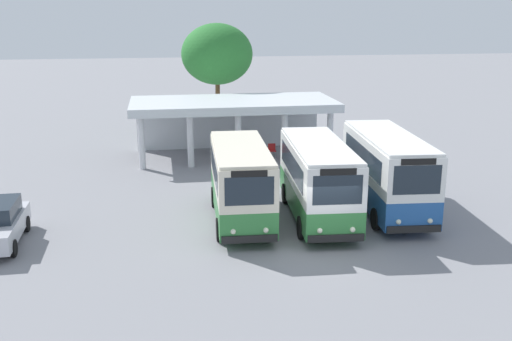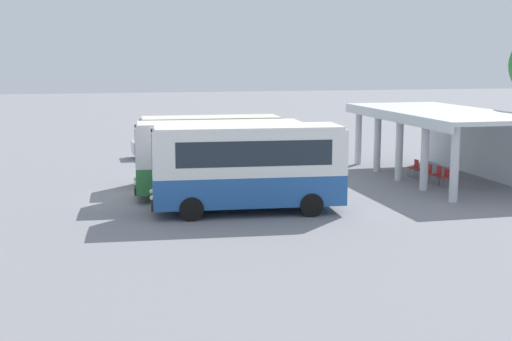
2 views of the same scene
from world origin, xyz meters
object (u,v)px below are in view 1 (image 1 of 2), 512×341
object	(u,v)px
waiting_chair_middle_seat	(247,151)
waiting_chair_fourth_seat	(259,150)
city_bus_second_in_row	(318,178)
waiting_chair_end_by_column	(222,152)
city_bus_nearest_orange	(241,180)
waiting_chair_fifth_seat	(272,149)
city_bus_middle_cream	(387,170)
waiting_chair_second_from_end	(235,151)

from	to	relation	value
waiting_chair_middle_seat	waiting_chair_fourth_seat	distance (m)	0.76
city_bus_second_in_row	waiting_chair_fourth_seat	xyz separation A→B (m)	(-0.69, 10.63, -1.28)
city_bus_second_in_row	waiting_chair_end_by_column	distance (m)	11.04
city_bus_nearest_orange	waiting_chair_fourth_seat	bearing A→B (deg)	76.35
city_bus_second_in_row	waiting_chair_fifth_seat	world-z (taller)	city_bus_second_in_row
city_bus_second_in_row	waiting_chair_end_by_column	world-z (taller)	city_bus_second_in_row
city_bus_second_in_row	city_bus_middle_cream	bearing A→B (deg)	9.07
waiting_chair_second_from_end	waiting_chair_middle_seat	size ratio (longest dim) A/B	1.00
waiting_chair_second_from_end	waiting_chair_middle_seat	distance (m)	0.75
waiting_chair_middle_seat	waiting_chair_fifth_seat	distance (m)	1.50
city_bus_middle_cream	waiting_chair_end_by_column	xyz separation A→B (m)	(-6.17, 10.05, -1.35)
city_bus_nearest_orange	waiting_chair_second_from_end	size ratio (longest dim) A/B	7.90
waiting_chair_second_from_end	waiting_chair_fifth_seat	size ratio (longest dim) A/B	1.00
waiting_chair_middle_seat	city_bus_middle_cream	bearing A→B (deg)	-64.98
city_bus_nearest_orange	waiting_chair_end_by_column	size ratio (longest dim) A/B	7.90
city_bus_nearest_orange	city_bus_second_in_row	distance (m)	3.24
city_bus_middle_cream	waiting_chair_second_from_end	bearing A→B (deg)	118.39
city_bus_middle_cream	waiting_chair_fifth_seat	xyz separation A→B (m)	(-3.17, 10.10, -1.35)
waiting_chair_middle_seat	waiting_chair_end_by_column	bearing A→B (deg)	178.56
waiting_chair_end_by_column	waiting_chair_fourth_seat	world-z (taller)	same
waiting_chair_middle_seat	waiting_chair_fourth_seat	world-z (taller)	same
city_bus_nearest_orange	waiting_chair_fifth_seat	bearing A→B (deg)	72.52
city_bus_middle_cream	waiting_chair_fifth_seat	size ratio (longest dim) A/B	8.78
waiting_chair_second_from_end	city_bus_second_in_row	bearing A→B (deg)	-78.26
city_bus_nearest_orange	waiting_chair_end_by_column	world-z (taller)	city_bus_nearest_orange
city_bus_middle_cream	waiting_chair_fifth_seat	world-z (taller)	city_bus_middle_cream
waiting_chair_fourth_seat	waiting_chair_fifth_seat	world-z (taller)	same
city_bus_nearest_orange	waiting_chair_second_from_end	distance (m)	10.49
waiting_chair_end_by_column	city_bus_second_in_row	bearing A→B (deg)	-74.44
city_bus_second_in_row	waiting_chair_middle_seat	distance (m)	10.70
city_bus_second_in_row	waiting_chair_end_by_column	size ratio (longest dim) A/B	8.53
city_bus_middle_cream	waiting_chair_end_by_column	size ratio (longest dim) A/B	8.78
waiting_chair_middle_seat	waiting_chair_fifth_seat	bearing A→B (deg)	3.52
waiting_chair_second_from_end	waiting_chair_middle_seat	xyz separation A→B (m)	(0.75, -0.02, 0.00)
city_bus_nearest_orange	waiting_chair_middle_seat	distance (m)	10.57
city_bus_middle_cream	waiting_chair_fourth_seat	world-z (taller)	city_bus_middle_cream
waiting_chair_middle_seat	waiting_chair_second_from_end	bearing A→B (deg)	178.32
city_bus_second_in_row	waiting_chair_middle_seat	bearing A→B (deg)	97.80
city_bus_second_in_row	waiting_chair_second_from_end	world-z (taller)	city_bus_second_in_row
waiting_chair_middle_seat	city_bus_second_in_row	bearing A→B (deg)	-82.20
city_bus_middle_cream	waiting_chair_fifth_seat	bearing A→B (deg)	107.45
waiting_chair_second_from_end	waiting_chair_fourth_seat	world-z (taller)	same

